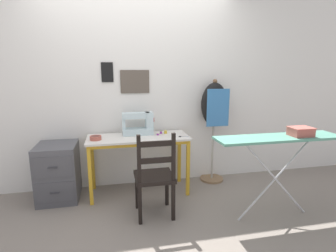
{
  "coord_description": "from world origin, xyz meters",
  "views": [
    {
      "loc": [
        -0.3,
        -2.86,
        1.51
      ],
      "look_at": [
        0.37,
        0.23,
        0.85
      ],
      "focal_mm": 28.0,
      "sensor_mm": 36.0,
      "label": 1
    }
  ],
  "objects": [
    {
      "name": "sewing_table",
      "position": [
        0.0,
        0.24,
        0.64
      ],
      "size": [
        1.23,
        0.5,
        0.73
      ],
      "color": "silver",
      "rests_on": "ground_plane"
    },
    {
      "name": "thread_spool_near_machine",
      "position": [
        0.24,
        0.26,
        0.74
      ],
      "size": [
        0.04,
        0.04,
        0.03
      ],
      "color": "purple",
      "rests_on": "sewing_table"
    },
    {
      "name": "thread_spool_far_edge",
      "position": [
        0.35,
        0.33,
        0.75
      ],
      "size": [
        0.04,
        0.04,
        0.04
      ],
      "color": "yellow",
      "rests_on": "sewing_table"
    },
    {
      "name": "scissors",
      "position": [
        0.52,
        0.13,
        0.73
      ],
      "size": [
        0.13,
        0.05,
        0.01
      ],
      "color": "silver",
      "rests_on": "sewing_table"
    },
    {
      "name": "storage_box",
      "position": [
        1.54,
        -0.64,
        0.92
      ],
      "size": [
        0.22,
        0.17,
        0.09
      ],
      "color": "#AD564C",
      "rests_on": "ironing_board"
    },
    {
      "name": "thread_spool_mid_table",
      "position": [
        0.3,
        0.33,
        0.75
      ],
      "size": [
        0.04,
        0.04,
        0.04
      ],
      "color": "purple",
      "rests_on": "sewing_table"
    },
    {
      "name": "filing_cabinet",
      "position": [
        -0.96,
        0.28,
        0.34
      ],
      "size": [
        0.45,
        0.52,
        0.67
      ],
      "color": "#4C4C51",
      "rests_on": "ground_plane"
    },
    {
      "name": "wooden_chair",
      "position": [
        0.1,
        -0.34,
        0.43
      ],
      "size": [
        0.4,
        0.38,
        0.92
      ],
      "color": "black",
      "rests_on": "ground_plane"
    },
    {
      "name": "fabric_bowl",
      "position": [
        -0.5,
        0.19,
        0.75
      ],
      "size": [
        0.13,
        0.13,
        0.05
      ],
      "color": "#B25647",
      "rests_on": "sewing_table"
    },
    {
      "name": "ironing_board",
      "position": [
        1.32,
        -0.62,
        0.82
      ],
      "size": [
        1.3,
        0.31,
        0.88
      ],
      "color": "#518E7A",
      "rests_on": "ground_plane"
    },
    {
      "name": "sewing_machine",
      "position": [
        0.03,
        0.36,
        0.86
      ],
      "size": [
        0.4,
        0.17,
        0.3
      ],
      "color": "silver",
      "rests_on": "sewing_table"
    },
    {
      "name": "ground_plane",
      "position": [
        0.0,
        0.0,
        0.0
      ],
      "size": [
        14.0,
        14.0,
        0.0
      ],
      "primitive_type": "plane",
      "color": "gray"
    },
    {
      "name": "dress_form",
      "position": [
        1.04,
        0.41,
        1.01
      ],
      "size": [
        0.36,
        0.32,
        1.41
      ],
      "color": "#846647",
      "rests_on": "ground_plane"
    },
    {
      "name": "wall_back",
      "position": [
        -0.0,
        0.57,
        1.28
      ],
      "size": [
        10.0,
        0.07,
        2.55
      ],
      "color": "silver",
      "rests_on": "ground_plane"
    }
  ]
}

